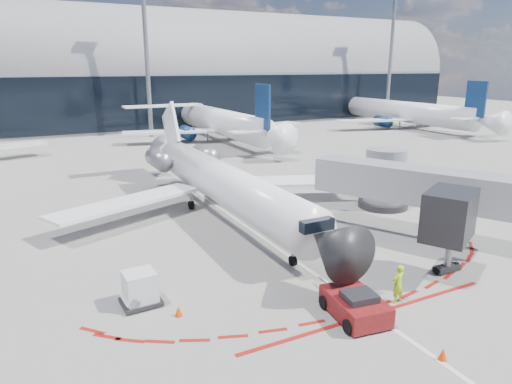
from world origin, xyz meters
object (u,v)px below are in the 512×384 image
regional_jet (217,179)px  uld_container (140,289)px  pushback_tug (355,305)px  ramp_worker (398,284)px

regional_jet → uld_container: (-8.88, -11.97, -1.79)m
regional_jet → uld_container: size_ratio=16.61×
pushback_tug → uld_container: (-8.51, 5.54, 0.25)m
regional_jet → uld_container: regional_jet is taller
regional_jet → ramp_worker: regional_jet is taller
regional_jet → ramp_worker: bearing=-82.4°
pushback_tug → uld_container: bearing=154.4°
ramp_worker → uld_container: ramp_worker is taller
pushback_tug → uld_container: uld_container is taller
ramp_worker → uld_container: 12.42m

